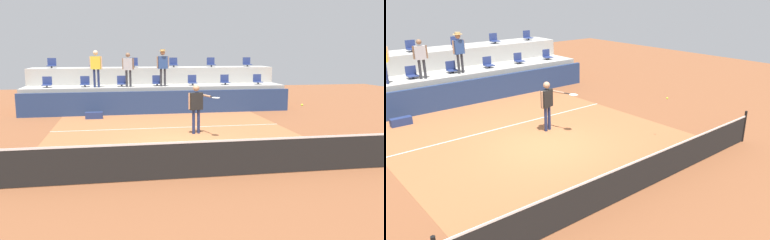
# 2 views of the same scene
# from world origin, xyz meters

# --- Properties ---
(ground_plane) EXTENTS (40.00, 40.00, 0.00)m
(ground_plane) POSITION_xyz_m (0.00, 0.00, 0.00)
(ground_plane) COLOR brown
(court_inner_paint) EXTENTS (9.00, 10.00, 0.01)m
(court_inner_paint) POSITION_xyz_m (0.00, 1.00, 0.00)
(court_inner_paint) COLOR #A36038
(court_inner_paint) RESTS_ON ground_plane
(court_service_line) EXTENTS (9.00, 0.06, 0.00)m
(court_service_line) POSITION_xyz_m (0.00, 2.40, 0.01)
(court_service_line) COLOR silver
(court_service_line) RESTS_ON ground_plane
(tennis_net) EXTENTS (10.48, 0.08, 1.07)m
(tennis_net) POSITION_xyz_m (0.00, -4.00, 0.50)
(tennis_net) COLOR black
(tennis_net) RESTS_ON ground_plane
(sponsor_backboard) EXTENTS (13.00, 0.16, 1.10)m
(sponsor_backboard) POSITION_xyz_m (0.00, 6.00, 0.55)
(sponsor_backboard) COLOR navy
(sponsor_backboard) RESTS_ON ground_plane
(seating_tier_lower) EXTENTS (13.00, 1.80, 1.25)m
(seating_tier_lower) POSITION_xyz_m (0.00, 7.30, 0.62)
(seating_tier_lower) COLOR #ADAAA3
(seating_tier_lower) RESTS_ON ground_plane
(seating_tier_upper) EXTENTS (13.00, 1.80, 2.10)m
(seating_tier_upper) POSITION_xyz_m (0.00, 9.10, 1.05)
(seating_tier_upper) COLOR #ADAAA3
(seating_tier_upper) RESTS_ON ground_plane
(stadium_chair_lower_mid_left) EXTENTS (0.44, 0.40, 0.52)m
(stadium_chair_lower_mid_left) POSITION_xyz_m (-1.76, 7.23, 1.46)
(stadium_chair_lower_mid_left) COLOR #2D2D33
(stadium_chair_lower_mid_left) RESTS_ON seating_tier_lower
(stadium_chair_lower_center) EXTENTS (0.44, 0.40, 0.52)m
(stadium_chair_lower_center) POSITION_xyz_m (0.00, 7.23, 1.46)
(stadium_chair_lower_center) COLOR #2D2D33
(stadium_chair_lower_center) RESTS_ON seating_tier_lower
(stadium_chair_lower_mid_right) EXTENTS (0.44, 0.40, 0.52)m
(stadium_chair_lower_mid_right) POSITION_xyz_m (1.82, 7.23, 1.46)
(stadium_chair_lower_mid_right) COLOR #2D2D33
(stadium_chair_lower_mid_right) RESTS_ON seating_tier_lower
(stadium_chair_lower_right) EXTENTS (0.44, 0.40, 0.52)m
(stadium_chair_lower_right) POSITION_xyz_m (3.55, 7.23, 1.46)
(stadium_chair_lower_right) COLOR #2D2D33
(stadium_chair_lower_right) RESTS_ON seating_tier_lower
(stadium_chair_lower_far_right) EXTENTS (0.44, 0.40, 0.52)m
(stadium_chair_lower_far_right) POSITION_xyz_m (5.33, 7.23, 1.46)
(stadium_chair_lower_far_right) COLOR #2D2D33
(stadium_chair_lower_far_right) RESTS_ON seating_tier_lower
(stadium_chair_upper_mid_left) EXTENTS (0.44, 0.40, 0.52)m
(stadium_chair_upper_mid_left) POSITION_xyz_m (-1.07, 9.03, 2.31)
(stadium_chair_upper_mid_left) COLOR #2D2D33
(stadium_chair_upper_mid_left) RESTS_ON seating_tier_upper
(stadium_chair_upper_mid_right) EXTENTS (0.44, 0.40, 0.52)m
(stadium_chair_upper_mid_right) POSITION_xyz_m (1.10, 9.03, 2.31)
(stadium_chair_upper_mid_right) COLOR #2D2D33
(stadium_chair_upper_mid_right) RESTS_ON seating_tier_upper
(stadium_chair_upper_right) EXTENTS (0.44, 0.40, 0.52)m
(stadium_chair_upper_right) POSITION_xyz_m (3.21, 9.03, 2.31)
(stadium_chair_upper_right) COLOR #2D2D33
(stadium_chair_upper_right) RESTS_ON seating_tier_upper
(stadium_chair_upper_far_right) EXTENTS (0.44, 0.40, 0.52)m
(stadium_chair_upper_far_right) POSITION_xyz_m (5.31, 9.03, 2.31)
(stadium_chair_upper_far_right) COLOR #2D2D33
(stadium_chair_upper_far_right) RESTS_ON seating_tier_upper
(tennis_player) EXTENTS (1.01, 1.17, 1.81)m
(tennis_player) POSITION_xyz_m (0.86, 1.08, 1.12)
(tennis_player) COLOR navy
(tennis_player) RESTS_ON ground_plane
(spectator_in_grey) EXTENTS (0.58, 0.28, 1.65)m
(spectator_in_grey) POSITION_xyz_m (-1.42, 6.85, 2.24)
(spectator_in_grey) COLOR #2D2D33
(spectator_in_grey) RESTS_ON seating_tier_lower
(spectator_with_hat) EXTENTS (0.61, 0.49, 1.82)m
(spectator_with_hat) POSITION_xyz_m (0.27, 6.85, 2.38)
(spectator_with_hat) COLOR #2D2D33
(spectator_with_hat) RESTS_ON seating_tier_lower
(tennis_ball) EXTENTS (0.07, 0.07, 0.07)m
(tennis_ball) POSITION_xyz_m (3.39, -2.14, 1.44)
(tennis_ball) COLOR #CCE033
(equipment_bag) EXTENTS (0.76, 0.28, 0.30)m
(equipment_bag) POSITION_xyz_m (-3.03, 5.12, 0.15)
(equipment_bag) COLOR navy
(equipment_bag) RESTS_ON ground_plane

